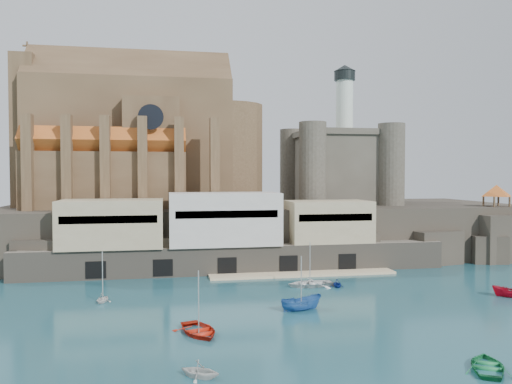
{
  "coord_description": "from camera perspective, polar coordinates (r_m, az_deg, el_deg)",
  "views": [
    {
      "loc": [
        -19.4,
        -58.51,
        16.01
      ],
      "look_at": [
        -3.11,
        32.0,
        12.8
      ],
      "focal_mm": 35.0,
      "sensor_mm": 36.0,
      "label": 1
    }
  ],
  "objects": [
    {
      "name": "ground",
      "position": [
        63.69,
        8.07,
        -12.58
      ],
      "size": [
        300.0,
        300.0,
        0.0
      ],
      "primitive_type": "plane",
      "color": "#17434E",
      "rests_on": "ground"
    },
    {
      "name": "promontory",
      "position": [
        100.36,
        0.9,
        -4.34
      ],
      "size": [
        100.0,
        36.0,
        10.0
      ],
      "color": "black",
      "rests_on": "ground"
    },
    {
      "name": "quay",
      "position": [
        82.7,
        -3.75,
        -4.91
      ],
      "size": [
        70.0,
        12.0,
        13.05
      ],
      "color": "#6B6255",
      "rests_on": "ground"
    },
    {
      "name": "church",
      "position": [
        100.66,
        -12.93,
        5.43
      ],
      "size": [
        47.0,
        25.93,
        30.51
      ],
      "color": "#4D3824",
      "rests_on": "promontory"
    },
    {
      "name": "castle_keep",
      "position": [
        105.74,
        9.42,
        3.22
      ],
      "size": [
        21.2,
        21.2,
        29.3
      ],
      "color": "#403C32",
      "rests_on": "promontory"
    },
    {
      "name": "rock_outcrop",
      "position": [
        105.02,
        25.76,
        -4.76
      ],
      "size": [
        14.5,
        10.5,
        8.7
      ],
      "color": "black",
      "rests_on": "ground"
    },
    {
      "name": "pavilion",
      "position": [
        104.51,
        25.78,
        -0.0
      ],
      "size": [
        6.4,
        6.4,
        5.4
      ],
      "color": "#4D3824",
      "rests_on": "rock_outcrop"
    },
    {
      "name": "boat_0",
      "position": [
        52.48,
        -6.57,
        -15.78
      ],
      "size": [
        4.65,
        2.58,
        6.25
      ],
      "primitive_type": "imported",
      "rotation": [
        0.0,
        0.0,
        0.31
      ],
      "color": "red",
      "rests_on": "ground"
    },
    {
      "name": "boat_1",
      "position": [
        42.23,
        -6.43,
        -20.29
      ],
      "size": [
        2.92,
        3.32,
        3.29
      ],
      "primitive_type": "imported",
      "rotation": [
        0.0,
        0.0,
        1.04
      ],
      "color": "silver",
      "rests_on": "ground"
    },
    {
      "name": "boat_2",
      "position": [
        60.75,
        5.18,
        -13.29
      ],
      "size": [
        2.43,
        2.39,
        5.31
      ],
      "primitive_type": "imported",
      "rotation": [
        0.0,
        0.0,
        1.79
      ],
      "color": "#295CA1",
      "rests_on": "ground"
    },
    {
      "name": "boat_3",
      "position": [
        47.59,
        24.96,
        -17.85
      ],
      "size": [
        4.0,
        2.94,
        5.53
      ],
      "primitive_type": "imported",
      "rotation": [
        0.0,
        0.0,
        2.63
      ],
      "color": "#1A7941",
      "rests_on": "ground"
    },
    {
      "name": "boat_4",
      "position": [
        66.94,
        -17.1,
        -11.93
      ],
      "size": [
        2.8,
        2.15,
        2.86
      ],
      "primitive_type": "imported",
      "rotation": [
        0.0,
        0.0,
        2.85
      ],
      "color": "silver",
      "rests_on": "ground"
    },
    {
      "name": "boat_5",
      "position": [
        74.33,
        27.09,
        -10.66
      ],
      "size": [
        2.4,
        2.39,
        4.5
      ],
      "primitive_type": "imported",
      "rotation": [
        0.0,
        0.0,
        4.07
      ],
      "color": "#A8071B",
      "rests_on": "ground"
    },
    {
      "name": "boat_6",
      "position": [
        73.3,
        6.18,
        -10.63
      ],
      "size": [
        1.74,
        4.82,
        6.62
      ],
      "primitive_type": "imported",
      "rotation": [
        0.0,
        0.0,
        4.79
      ],
      "color": "silver",
      "rests_on": "ground"
    },
    {
      "name": "boat_7",
      "position": [
        73.4,
        9.25,
        -10.63
      ],
      "size": [
        2.58,
        1.86,
        2.72
      ],
      "primitive_type": "imported",
      "rotation": [
        0.0,
        0.0,
        6.09
      ],
      "color": "navy",
      "rests_on": "ground"
    }
  ]
}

